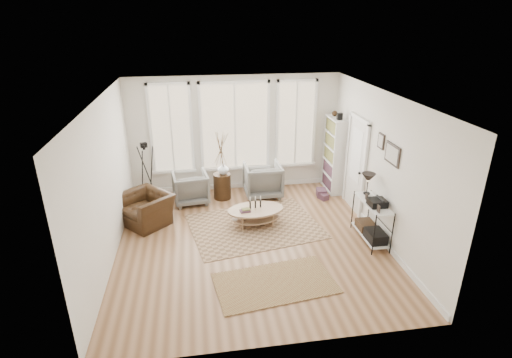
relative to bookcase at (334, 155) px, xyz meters
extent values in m
plane|color=#9C724F|center=(-2.44, -2.23, -0.96)|extent=(5.50, 5.50, 0.00)
plane|color=white|center=(-2.44, -2.23, 1.94)|extent=(5.50, 5.50, 0.00)
cube|color=silver|center=(-2.44, 0.52, 0.49)|extent=(5.20, 0.04, 2.90)
cube|color=silver|center=(-2.44, -4.98, 0.49)|extent=(5.20, 0.04, 2.90)
cube|color=silver|center=(-5.04, -2.23, 0.49)|extent=(0.04, 5.50, 2.90)
cube|color=silver|center=(0.16, -2.23, 0.49)|extent=(0.04, 5.50, 2.90)
cube|color=white|center=(-2.44, 0.51, -0.90)|extent=(5.10, 0.04, 0.12)
cube|color=white|center=(0.15, -2.23, -0.90)|extent=(0.03, 5.40, 0.12)
cube|color=tan|center=(-2.44, 0.50, 0.69)|extent=(1.60, 0.03, 2.10)
cube|color=tan|center=(-3.99, 0.50, 0.69)|extent=(0.90, 0.03, 2.10)
cube|color=tan|center=(-0.89, 0.50, 0.69)|extent=(0.90, 0.03, 2.10)
cube|color=white|center=(-2.44, 0.48, 0.69)|extent=(1.74, 0.06, 2.24)
cube|color=white|center=(-3.99, 0.48, 0.69)|extent=(1.04, 0.06, 2.24)
cube|color=white|center=(-0.89, 0.48, 0.69)|extent=(1.04, 0.06, 2.24)
cube|color=white|center=(-2.44, 0.46, -0.39)|extent=(4.10, 0.12, 0.06)
cube|color=silver|center=(0.14, -1.08, 0.09)|extent=(0.04, 0.88, 2.10)
cube|color=white|center=(0.12, -1.08, 0.34)|extent=(0.01, 0.55, 1.20)
cube|color=white|center=(0.12, -1.57, 0.09)|extent=(0.06, 0.08, 2.18)
cube|color=white|center=(0.12, -0.59, 0.09)|extent=(0.06, 0.08, 2.18)
cube|color=white|center=(0.12, -1.08, 1.18)|extent=(0.06, 1.06, 0.08)
sphere|color=black|center=(0.09, -1.41, 0.04)|extent=(0.06, 0.06, 0.06)
cube|color=white|center=(-0.01, -0.41, -0.01)|extent=(0.30, 0.03, 1.90)
cube|color=white|center=(-0.01, 0.41, -0.01)|extent=(0.30, 0.03, 1.90)
cube|color=white|center=(0.14, 0.00, -0.01)|extent=(0.02, 0.85, 1.90)
cube|color=white|center=(-0.01, 0.00, -0.01)|extent=(0.30, 0.81, 1.90)
cube|color=maroon|center=(-0.01, 0.00, -0.01)|extent=(0.24, 0.75, 1.76)
cube|color=black|center=(-0.01, -0.20, 1.02)|extent=(0.12, 0.10, 0.16)
sphere|color=#321F10|center=(-0.01, 0.15, 1.01)|extent=(0.14, 0.14, 0.14)
cube|color=white|center=(-0.06, -2.53, -0.84)|extent=(0.37, 1.07, 0.03)
cube|color=white|center=(-0.06, -2.53, -0.14)|extent=(0.37, 1.07, 0.02)
cylinder|color=black|center=(-0.24, -3.06, -0.53)|extent=(0.02, 0.02, 0.85)
cylinder|color=black|center=(0.12, -3.06, -0.53)|extent=(0.02, 0.02, 0.85)
cylinder|color=black|center=(-0.24, -2.00, -0.53)|extent=(0.02, 0.02, 0.85)
cylinder|color=black|center=(0.12, -2.00, -0.53)|extent=(0.02, 0.02, 0.85)
cylinder|color=black|center=(-0.06, -2.18, -0.08)|extent=(0.14, 0.14, 0.02)
cylinder|color=black|center=(-0.06, -2.18, 0.06)|extent=(0.02, 0.02, 0.30)
cone|color=black|center=(-0.06, -2.18, 0.26)|extent=(0.28, 0.28, 0.18)
cube|color=black|center=(-0.06, -2.68, -0.05)|extent=(0.32, 0.30, 0.13)
cube|color=black|center=(-0.06, -2.78, -0.73)|extent=(0.32, 0.45, 0.20)
cube|color=#321F10|center=(-0.06, -2.31, -0.75)|extent=(0.32, 0.40, 0.16)
cube|color=black|center=(-0.16, -2.95, -0.04)|extent=(0.02, 0.10, 0.14)
cube|color=black|center=(-0.16, -2.41, -0.05)|extent=(0.02, 0.10, 0.12)
cube|color=black|center=(0.14, -2.63, 0.89)|extent=(0.03, 0.52, 0.38)
cube|color=silver|center=(0.13, -2.63, 0.89)|extent=(0.01, 0.44, 0.30)
cube|color=black|center=(0.14, -2.13, 0.99)|extent=(0.03, 0.24, 0.30)
cube|color=silver|center=(0.13, -2.13, 0.99)|extent=(0.01, 0.18, 0.24)
cube|color=brown|center=(-2.27, -1.63, -0.95)|extent=(2.99, 2.45, 0.01)
cube|color=brown|center=(-2.22, -3.63, -0.94)|extent=(2.13, 1.37, 0.01)
ellipsoid|color=#A0805F|center=(-2.23, -1.55, -0.78)|extent=(1.10, 0.77, 0.03)
ellipsoid|color=#A0805F|center=(-2.23, -1.55, -0.59)|extent=(1.29, 0.90, 0.04)
cylinder|color=#A0805F|center=(-2.57, -1.75, -0.78)|extent=(0.03, 0.03, 0.34)
cylinder|color=#A0805F|center=(-1.90, -1.75, -0.78)|extent=(0.03, 0.03, 0.34)
cylinder|color=#A0805F|center=(-2.57, -1.36, -0.78)|extent=(0.03, 0.03, 0.34)
cylinder|color=#A0805F|center=(-1.90, -1.36, -0.78)|extent=(0.03, 0.03, 0.34)
cylinder|color=black|center=(-2.35, -1.51, -0.49)|extent=(0.03, 0.03, 0.17)
cylinder|color=black|center=(-2.23, -1.51, -0.49)|extent=(0.03, 0.03, 0.17)
cylinder|color=black|center=(-2.12, -1.51, -0.49)|extent=(0.03, 0.03, 0.17)
cube|color=#335229|center=(-2.46, -1.64, -0.54)|extent=(0.21, 0.15, 0.06)
imported|color=slate|center=(-3.60, -0.19, -0.58)|extent=(0.90, 0.92, 0.75)
imported|color=slate|center=(-1.83, -0.08, -0.54)|extent=(0.90, 0.93, 0.83)
cylinder|color=#321F10|center=(-2.84, -0.08, -0.64)|extent=(0.42, 0.42, 0.64)
imported|color=silver|center=(-2.80, -0.08, -0.18)|extent=(0.33, 0.33, 0.28)
imported|color=#321F10|center=(-4.57, -1.09, -0.62)|extent=(1.38, 1.37, 0.67)
cylinder|color=black|center=(-4.60, -0.05, 0.42)|extent=(0.06, 0.06, 0.06)
cube|color=black|center=(-4.60, -0.05, 0.49)|extent=(0.18, 0.15, 0.11)
cylinder|color=black|center=(-4.60, -0.14, 0.49)|extent=(0.06, 0.08, 0.06)
cube|color=maroon|center=(-0.39, -0.37, -0.86)|extent=(0.27, 0.33, 0.19)
cube|color=maroon|center=(-0.39, -0.55, -0.88)|extent=(0.24, 0.27, 0.14)
camera|label=1|loc=(-3.39, -9.08, 3.28)|focal=28.00mm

